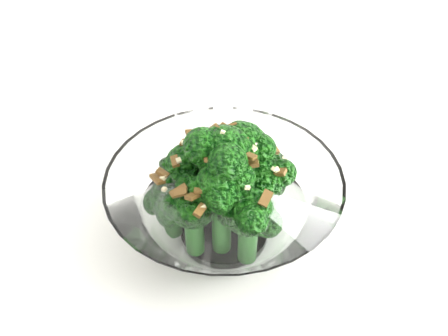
{
  "coord_description": "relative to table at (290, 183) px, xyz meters",
  "views": [
    {
      "loc": [
        -0.02,
        -0.36,
        1.14
      ],
      "look_at": [
        -0.05,
        -0.03,
        0.84
      ],
      "focal_mm": 40.0,
      "sensor_mm": 36.0,
      "label": 1
    }
  ],
  "objects": [
    {
      "name": "broccoli_dish",
      "position": [
        -0.07,
        -0.15,
        0.12
      ],
      "size": [
        0.22,
        0.22,
        0.14
      ],
      "color": "white",
      "rests_on": "table"
    },
    {
      "name": "table",
      "position": [
        0.0,
        0.0,
        0.0
      ],
      "size": [
        1.26,
        0.9,
        0.75
      ],
      "color": "white",
      "rests_on": "ground"
    }
  ]
}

